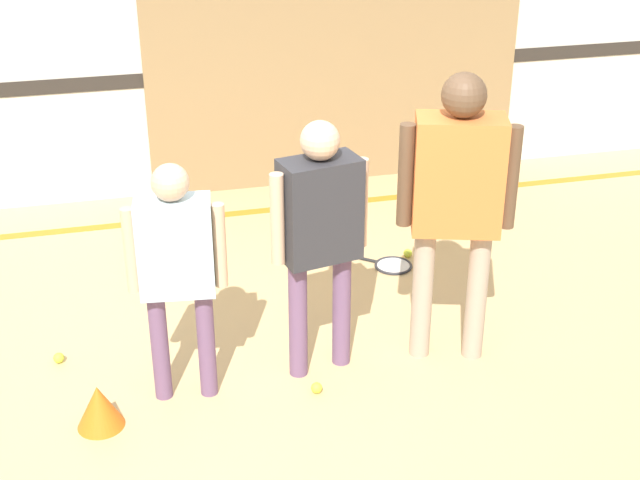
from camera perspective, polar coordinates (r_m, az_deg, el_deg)
The scene contains 12 objects.
ground_plane at distance 5.30m, azimuth -2.05°, elevation -9.42°, with size 16.00×16.00×0.00m, color tan.
wall_back at distance 7.53m, azimuth -7.40°, elevation 14.62°, with size 16.00×0.07×3.20m.
wall_panel at distance 7.82m, azimuth 1.09°, elevation 10.52°, with size 3.29×0.05×1.93m.
floor_stripe at distance 7.45m, azimuth -6.12°, elevation 1.64°, with size 14.40×0.10×0.01m.
person_instructor at distance 4.98m, azimuth 0.00°, elevation 1.10°, with size 0.58×0.32×1.57m.
person_student_left at distance 4.84m, azimuth -9.18°, elevation -1.21°, with size 0.54×0.27×1.43m.
person_student_right at distance 5.12m, azimuth 8.77°, elevation 3.18°, with size 0.65×0.41×1.79m.
racket_spare_on_floor at distance 6.60m, azimuth 4.56°, elevation -1.61°, with size 0.47×0.43×0.03m.
tennis_ball_near_instructor at distance 5.23m, azimuth -0.22°, elevation -9.44°, with size 0.07×0.07×0.07m, color #CCE038.
tennis_ball_by_spare_racket at distance 6.74m, azimuth 5.64°, elevation -0.84°, with size 0.07×0.07×0.07m, color #CCE038.
tennis_ball_stray_left at distance 5.72m, azimuth -16.38°, elevation -7.25°, with size 0.07×0.07×0.07m, color #CCE038.
training_cone at distance 5.08m, azimuth -13.96°, elevation -10.29°, with size 0.26×0.26×0.26m.
Camera 1 is at (-0.86, -4.22, 3.09)m, focal length 50.00 mm.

